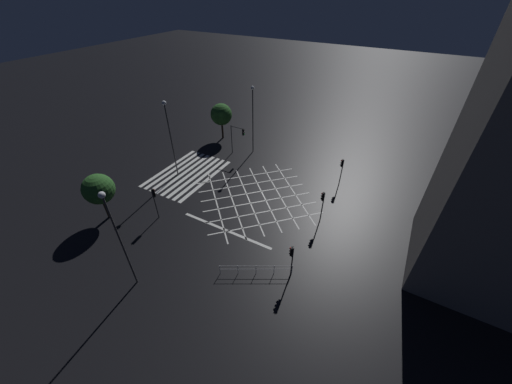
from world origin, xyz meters
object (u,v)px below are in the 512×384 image
object	(u,v)px
street_lamp_far	(253,111)
traffic_light_sw_cross	(238,135)
traffic_light_nw_cross	(342,167)
traffic_light_se_main	(154,197)
street_lamp_west	(115,228)
traffic_light_ne_cross	(292,255)
street_tree_far	(99,189)
street_lamp_east	(169,126)
traffic_light_median_north	(322,201)
street_tree_near	(221,114)

from	to	relation	value
street_lamp_far	traffic_light_sw_cross	bearing A→B (deg)	-37.16
traffic_light_nw_cross	traffic_light_se_main	size ratio (longest dim) A/B	0.95
street_lamp_far	street_lamp_west	bearing A→B (deg)	6.13
traffic_light_ne_cross	street_lamp_far	size ratio (longest dim) A/B	0.36
traffic_light_nw_cross	traffic_light_sw_cross	size ratio (longest dim) A/B	0.81
traffic_light_sw_cross	street_tree_far	bearing A→B (deg)	-105.24
traffic_light_nw_cross	street_lamp_east	xyz separation A→B (m)	(7.98, -18.99, 4.21)
traffic_light_median_north	street_tree_near	bearing A→B (deg)	-29.32
street_tree_far	traffic_light_nw_cross	bearing A→B (deg)	132.31
traffic_light_se_main	traffic_light_sw_cross	size ratio (longest dim) A/B	0.86
traffic_light_nw_cross	street_tree_near	xyz separation A→B (m)	(-3.71, -19.86, 1.37)
traffic_light_nw_cross	traffic_light_ne_cross	size ratio (longest dim) A/B	1.04
street_tree_near	traffic_light_median_north	bearing A→B (deg)	60.68
street_tree_near	street_lamp_east	bearing A→B (deg)	4.22
traffic_light_se_main	traffic_light_median_north	world-z (taller)	traffic_light_se_main
traffic_light_sw_cross	street_tree_near	bearing A→B (deg)	146.26
traffic_light_nw_cross	street_lamp_west	size ratio (longest dim) A/B	0.37
street_lamp_far	street_tree_near	bearing A→B (deg)	-103.98
traffic_light_sw_cross	street_lamp_far	xyz separation A→B (m)	(-1.80, 1.36, 2.97)
traffic_light_se_main	traffic_light_median_north	bearing A→B (deg)	-62.68
street_tree_near	traffic_light_nw_cross	bearing A→B (deg)	79.42
traffic_light_median_north	street_lamp_west	world-z (taller)	street_lamp_west
traffic_light_median_north	traffic_light_sw_cross	xyz separation A→B (m)	(-7.81, -14.87, 0.54)
traffic_light_nw_cross	traffic_light_sw_cross	distance (m)	14.77
traffic_light_se_main	traffic_light_median_north	size ratio (longest dim) A/B	1.01
traffic_light_median_north	street_lamp_east	world-z (taller)	street_lamp_east
street_tree_near	traffic_light_sw_cross	bearing A→B (deg)	56.26
street_tree_far	traffic_light_se_main	bearing A→B (deg)	119.23
traffic_light_nw_cross	street_tree_near	world-z (taller)	street_tree_near
street_lamp_east	traffic_light_nw_cross	bearing A→B (deg)	112.79
traffic_light_nw_cross	street_tree_far	size ratio (longest dim) A/B	0.67
traffic_light_se_main	street_lamp_west	bearing A→B (deg)	-148.56
traffic_light_ne_cross	street_lamp_far	distance (m)	22.43
street_lamp_west	street_tree_far	distance (m)	10.33
traffic_light_ne_cross	traffic_light_sw_cross	bearing A→B (deg)	-46.43
traffic_light_sw_cross	traffic_light_ne_cross	bearing A→B (deg)	-46.43
traffic_light_sw_cross	street_lamp_far	world-z (taller)	street_lamp_far
traffic_light_se_main	street_lamp_east	bearing A→B (deg)	28.12
traffic_light_median_north	street_lamp_east	xyz separation A→B (m)	(0.47, -19.11, 4.10)
street_lamp_west	street_tree_far	world-z (taller)	street_lamp_west
traffic_light_nw_cross	street_lamp_east	world-z (taller)	street_lamp_east
street_lamp_west	street_tree_far	bearing A→B (deg)	-116.17
traffic_light_median_north	street_lamp_west	bearing A→B (deg)	53.78
traffic_light_se_main	street_lamp_west	xyz separation A→B (m)	(7.02, 4.29, 3.66)
street_lamp_east	traffic_light_median_north	bearing A→B (deg)	91.41
traffic_light_se_main	street_tree_near	world-z (taller)	street_tree_near
street_tree_far	street_lamp_far	bearing A→B (deg)	162.46
traffic_light_sw_cross	street_tree_near	distance (m)	6.18
traffic_light_sw_cross	street_lamp_east	size ratio (longest dim) A/B	0.45
street_lamp_east	street_tree_far	bearing A→B (deg)	-4.21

